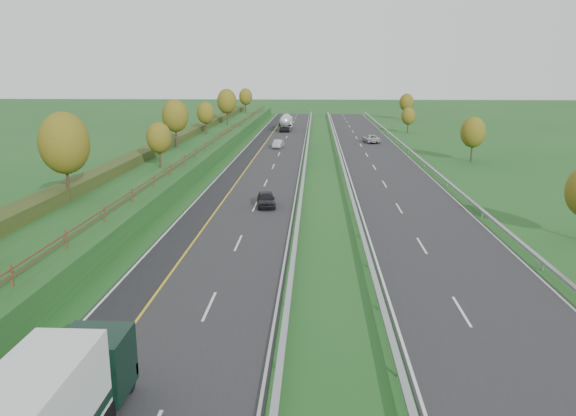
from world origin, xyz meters
name	(u,v)px	position (x,y,z in m)	size (l,w,h in m)	color
ground	(322,172)	(8.00, 55.00, 0.00)	(400.00, 400.00, 0.00)	#1B4C1C
near_carriageway	(265,165)	(0.00, 60.00, 0.02)	(10.50, 200.00, 0.04)	#242427
far_carriageway	(383,166)	(16.50, 60.00, 0.02)	(10.50, 200.00, 0.04)	#242427
hard_shoulder	(239,165)	(-3.75, 60.00, 0.02)	(3.00, 200.00, 0.04)	black
lane_markings	(310,166)	(6.40, 59.88, 0.05)	(26.75, 200.00, 0.01)	silver
embankment_left	(174,158)	(-13.00, 60.00, 1.00)	(12.00, 200.00, 2.00)	#1B4C1C
hedge_left	(159,147)	(-15.00, 60.00, 2.55)	(2.20, 180.00, 1.10)	#293B18
fence_left	(204,146)	(-8.50, 59.59, 2.73)	(0.12, 189.06, 1.20)	#422B19
median_barrier_near	(305,161)	(5.70, 60.00, 0.61)	(0.32, 200.00, 0.71)	#95979D
median_barrier_far	(342,162)	(10.80, 60.00, 0.61)	(0.32, 200.00, 0.71)	#95979D
outer_barrier_far	(425,162)	(22.30, 60.00, 0.62)	(0.32, 200.00, 0.71)	#95979D
trees_left	(168,122)	(-12.64, 56.63, 6.37)	(6.64, 164.30, 7.66)	#2D2116
trees_far	(437,119)	(29.80, 89.21, 4.25)	(8.45, 118.60, 7.12)	#2D2116
road_tanker	(286,122)	(0.35, 109.26, 1.86)	(2.40, 11.22, 3.46)	silver
car_dark_near	(266,199)	(2.34, 35.16, 0.77)	(1.72, 4.27, 1.45)	black
car_silver_mid	(278,144)	(0.60, 78.59, 0.73)	(1.46, 4.19, 1.38)	#9B9A9F
car_small_far	(284,122)	(-0.74, 120.81, 0.76)	(2.02, 4.96, 1.44)	#111237
car_oncoming	(371,139)	(17.43, 86.94, 0.77)	(2.42, 5.24, 1.46)	#B6B6BB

